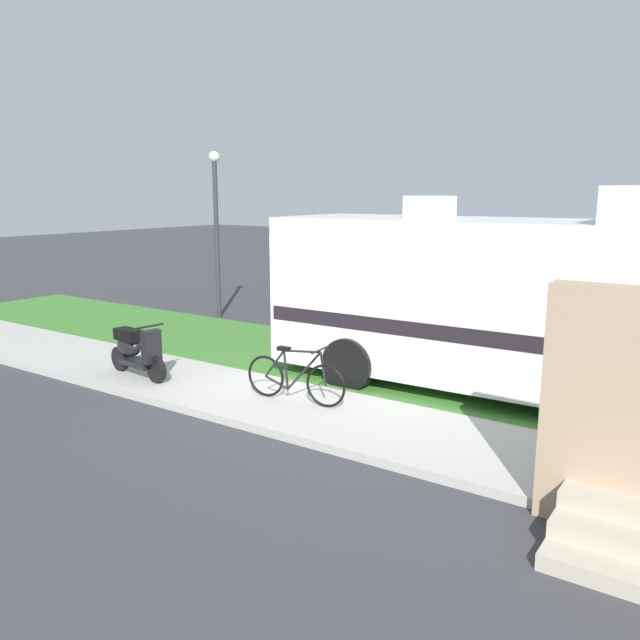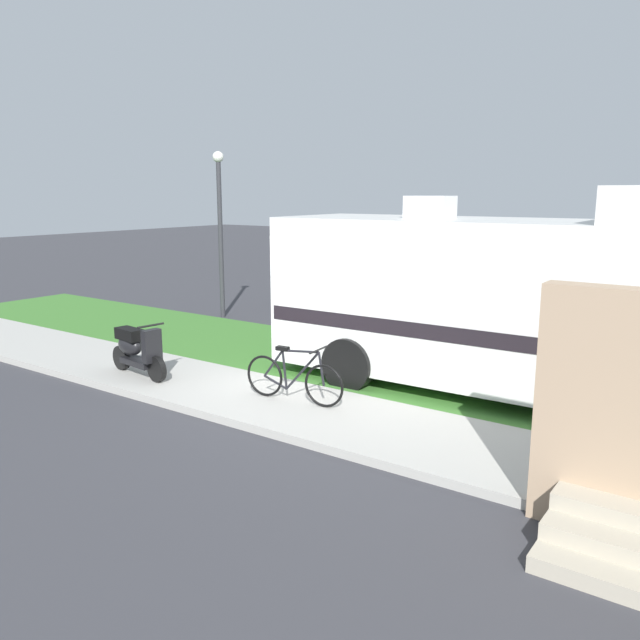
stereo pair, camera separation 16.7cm
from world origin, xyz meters
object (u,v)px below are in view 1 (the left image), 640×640
motorhome_rv (495,299)px  bottle_spare (563,461)px  bicycle (295,378)px  pickup_truck_near (384,281)px  street_lamp_post (216,218)px  scooter (135,350)px

motorhome_rv → bottle_spare: bearing=-56.0°
bicycle → pickup_truck_near: bearing=108.5°
street_lamp_post → pickup_truck_near: bearing=36.7°
street_lamp_post → bottle_spare: bearing=-26.3°
pickup_truck_near → bottle_spare: pickup_truck_near is taller
scooter → street_lamp_post: street_lamp_post is taller
pickup_truck_near → street_lamp_post: size_ratio=1.20×
motorhome_rv → street_lamp_post: (-8.16, 2.28, 1.01)m
bottle_spare → pickup_truck_near: bearing=130.4°
scooter → bicycle: bearing=8.0°
scooter → bottle_spare: bearing=1.6°
motorhome_rv → bottle_spare: (1.78, -2.64, -1.35)m
bicycle → bottle_spare: size_ratio=6.48×
motorhome_rv → scooter: size_ratio=4.55×
motorhome_rv → bicycle: 3.43m
motorhome_rv → pickup_truck_near: motorhome_rv is taller
scooter → pickup_truck_near: bearing=85.1°
pickup_truck_near → bottle_spare: 9.93m
scooter → street_lamp_post: 6.19m
bottle_spare → street_lamp_post: size_ratio=0.06×
motorhome_rv → street_lamp_post: 8.53m
motorhome_rv → street_lamp_post: size_ratio=1.65×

